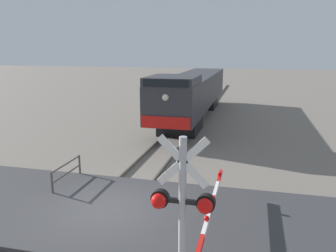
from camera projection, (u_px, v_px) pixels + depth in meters
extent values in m
plane|color=slate|center=(107.00, 213.00, 11.18)|extent=(160.00, 160.00, 0.00)
cube|color=#59544C|center=(87.00, 208.00, 11.34)|extent=(0.08, 80.00, 0.15)
cube|color=#59544C|center=(128.00, 213.00, 11.00)|extent=(0.08, 80.00, 0.15)
cube|color=#38383A|center=(107.00, 211.00, 11.17)|extent=(36.00, 5.41, 0.16)
cube|color=black|center=(181.00, 123.00, 21.89)|extent=(2.37, 3.20, 1.05)
cube|color=black|center=(203.00, 101.00, 30.79)|extent=(2.37, 3.20, 1.05)
cube|color=#333338|center=(194.00, 90.00, 25.98)|extent=(2.79, 17.12, 2.17)
cube|color=#333338|center=(173.00, 80.00, 19.19)|extent=(2.73, 3.38, 0.46)
cube|color=black|center=(165.00, 83.00, 17.57)|extent=(2.37, 0.06, 0.37)
cube|color=red|center=(165.00, 123.00, 18.02)|extent=(2.65, 0.08, 0.64)
sphere|color=#F2EACC|center=(165.00, 97.00, 17.71)|extent=(0.36, 0.36, 0.36)
cylinder|color=#ADADB2|center=(182.00, 235.00, 6.35)|extent=(0.14, 0.14, 3.75)
cube|color=white|center=(183.00, 162.00, 6.03)|extent=(0.95, 0.04, 0.95)
cube|color=white|center=(183.00, 162.00, 6.03)|extent=(0.95, 0.04, 0.95)
cube|color=black|center=(182.00, 201.00, 6.20)|extent=(1.04, 0.08, 0.08)
sphere|color=red|center=(158.00, 201.00, 6.20)|extent=(0.28, 0.28, 0.28)
sphere|color=red|center=(205.00, 206.00, 6.00)|extent=(0.28, 0.28, 0.28)
cylinder|color=black|center=(160.00, 198.00, 6.31)|extent=(0.34, 0.14, 0.34)
cylinder|color=black|center=(206.00, 203.00, 6.12)|extent=(0.34, 0.14, 0.34)
cube|color=red|center=(199.00, 250.00, 7.44)|extent=(0.10, 1.11, 0.14)
cube|color=white|center=(206.00, 225.00, 8.49)|extent=(0.10, 1.11, 0.14)
cube|color=red|center=(212.00, 205.00, 9.54)|extent=(0.10, 1.11, 0.14)
cube|color=white|center=(216.00, 190.00, 10.59)|extent=(0.10, 1.11, 0.14)
cube|color=red|center=(220.00, 177.00, 11.64)|extent=(0.10, 1.11, 0.14)
sphere|color=red|center=(207.00, 218.00, 8.54)|extent=(0.14, 0.14, 0.14)
sphere|color=red|center=(219.00, 174.00, 11.53)|extent=(0.14, 0.14, 0.14)
cylinder|color=#4C4742|center=(52.00, 185.00, 12.28)|extent=(0.08, 0.08, 0.95)
cylinder|color=#4C4742|center=(80.00, 166.00, 14.19)|extent=(0.08, 0.08, 0.95)
cylinder|color=#4C4742|center=(66.00, 164.00, 13.14)|extent=(0.06, 2.02, 0.06)
cylinder|color=#4C4742|center=(67.00, 174.00, 13.22)|extent=(0.06, 2.02, 0.06)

